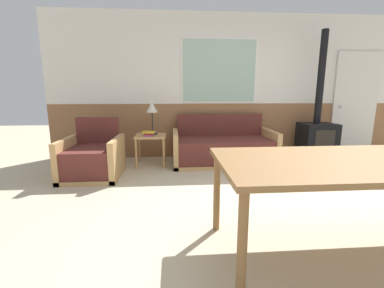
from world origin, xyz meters
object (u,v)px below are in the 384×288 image
at_px(side_table, 151,140).
at_px(wood_stove, 317,132).
at_px(couch, 223,149).
at_px(table_lamp, 152,109).
at_px(armchair, 93,159).
at_px(dining_table, 364,167).

height_order(side_table, wood_stove, wood_stove).
bearing_deg(couch, table_lamp, 176.82).
xyz_separation_m(couch, side_table, (-1.28, -0.02, 0.17)).
bearing_deg(wood_stove, table_lamp, 179.89).
relative_size(side_table, wood_stove, 0.23).
distance_m(armchair, table_lamp, 1.29).
bearing_deg(side_table, armchair, -145.17).
height_order(table_lamp, wood_stove, wood_stove).
distance_m(couch, wood_stove, 1.80).
distance_m(side_table, dining_table, 3.24).
bearing_deg(couch, wood_stove, 2.03).
bearing_deg(armchair, wood_stove, 1.14).
height_order(couch, wood_stove, wood_stove).
xyz_separation_m(armchair, wood_stove, (3.87, 0.66, 0.26)).
bearing_deg(table_lamp, side_table, -108.64).
xyz_separation_m(armchair, dining_table, (2.63, -2.11, 0.43)).
bearing_deg(wood_stove, armchair, -170.37).
bearing_deg(table_lamp, dining_table, -57.37).
relative_size(side_table, table_lamp, 0.93).
xyz_separation_m(table_lamp, dining_table, (1.77, -2.77, -0.26)).
distance_m(table_lamp, wood_stove, 3.05).
xyz_separation_m(dining_table, wood_stove, (1.25, 2.76, -0.17)).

